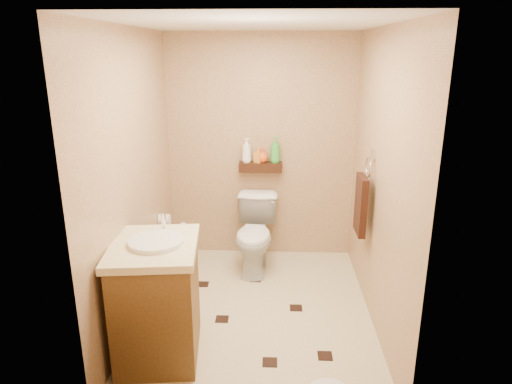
{
  "coord_description": "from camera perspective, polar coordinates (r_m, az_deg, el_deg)",
  "views": [
    {
      "loc": [
        0.16,
        -3.55,
        2.22
      ],
      "look_at": [
        -0.01,
        0.25,
        1.03
      ],
      "focal_mm": 32.0,
      "sensor_mm": 36.0,
      "label": 1
    }
  ],
  "objects": [
    {
      "name": "bottle_b",
      "position": [
        4.85,
        0.28,
        4.69
      ],
      "size": [
        0.11,
        0.1,
        0.17
      ],
      "primitive_type": "imported",
      "rotation": [
        0.0,
        0.0,
        1.01
      ],
      "color": "orange",
      "rests_on": "wall_shelf"
    },
    {
      "name": "bottle_d",
      "position": [
        4.83,
        2.42,
        5.28
      ],
      "size": [
        0.15,
        0.15,
        0.28
      ],
      "primitive_type": "imported",
      "rotation": [
        0.0,
        0.0,
        1.0
      ],
      "color": "green",
      "rests_on": "wall_shelf"
    },
    {
      "name": "bottle_a",
      "position": [
        4.84,
        -1.2,
        5.24
      ],
      "size": [
        0.11,
        0.11,
        0.26
      ],
      "primitive_type": "imported",
      "rotation": [
        0.0,
        0.0,
        1.48
      ],
      "color": "white",
      "rests_on": "wall_shelf"
    },
    {
      "name": "ceiling",
      "position": [
        3.56,
        -0.04,
        20.31
      ],
      "size": [
        2.0,
        2.5,
        0.02
      ],
      "primitive_type": "cube",
      "color": "silver",
      "rests_on": "wall_back"
    },
    {
      "name": "towel_ring",
      "position": [
        4.08,
        13.04,
        -1.26
      ],
      "size": [
        0.12,
        0.3,
        0.76
      ],
      "color": "silver",
      "rests_on": "wall_right"
    },
    {
      "name": "toilet_paper",
      "position": [
        4.64,
        -11.38,
        -3.4
      ],
      "size": [
        0.12,
        0.11,
        0.12
      ],
      "color": "white",
      "rests_on": "wall_left"
    },
    {
      "name": "bottle_c",
      "position": [
        4.85,
        0.83,
        4.62
      ],
      "size": [
        0.16,
        0.16,
        0.16
      ],
      "primitive_type": "imported",
      "rotation": [
        0.0,
        0.0,
        1.16
      ],
      "color": "#DA4F19",
      "rests_on": "wall_shelf"
    },
    {
      "name": "wall_shelf",
      "position": [
        4.88,
        0.58,
        3.15
      ],
      "size": [
        0.46,
        0.14,
        0.1
      ],
      "primitive_type": "cube",
      "color": "#381C0F",
      "rests_on": "wall_back"
    },
    {
      "name": "floor_accents",
      "position": [
        4.13,
        0.39,
        -15.04
      ],
      "size": [
        1.21,
        1.38,
        0.01
      ],
      "color": "black",
      "rests_on": "ground"
    },
    {
      "name": "vanity",
      "position": [
        3.53,
        -12.23,
        -12.84
      ],
      "size": [
        0.68,
        0.8,
        1.04
      ],
      "rotation": [
        0.0,
        0.0,
        0.11
      ],
      "color": "brown",
      "rests_on": "ground"
    },
    {
      "name": "ground",
      "position": [
        4.19,
        -0.03,
        -14.57
      ],
      "size": [
        2.5,
        2.5,
        0.0
      ],
      "primitive_type": "plane",
      "color": "beige",
      "rests_on": "ground"
    },
    {
      "name": "wall_back",
      "position": [
        4.91,
        0.62,
        5.41
      ],
      "size": [
        2.0,
        0.04,
        2.4
      ],
      "primitive_type": "cube",
      "color": "tan",
      "rests_on": "ground"
    },
    {
      "name": "wall_right",
      "position": [
        3.79,
        15.24,
        1.18
      ],
      "size": [
        0.04,
        2.5,
        2.4
      ],
      "primitive_type": "cube",
      "color": "tan",
      "rests_on": "ground"
    },
    {
      "name": "toilet_brush",
      "position": [
        5.03,
        -8.97,
        -6.97
      ],
      "size": [
        0.11,
        0.11,
        0.46
      ],
      "color": "#175E5A",
      "rests_on": "ground"
    },
    {
      "name": "toilet",
      "position": [
        4.76,
        -0.1,
        -5.37
      ],
      "size": [
        0.46,
        0.76,
        0.75
      ],
      "primitive_type": "imported",
      "rotation": [
        0.0,
        0.0,
        -0.05
      ],
      "color": "white",
      "rests_on": "ground"
    },
    {
      "name": "wall_left",
      "position": [
        3.87,
        -14.98,
        1.54
      ],
      "size": [
        0.04,
        2.5,
        2.4
      ],
      "primitive_type": "cube",
      "color": "tan",
      "rests_on": "ground"
    },
    {
      "name": "wall_front",
      "position": [
        2.52,
        -1.31,
        -6.39
      ],
      "size": [
        2.0,
        0.04,
        2.4
      ],
      "primitive_type": "cube",
      "color": "tan",
      "rests_on": "ground"
    }
  ]
}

